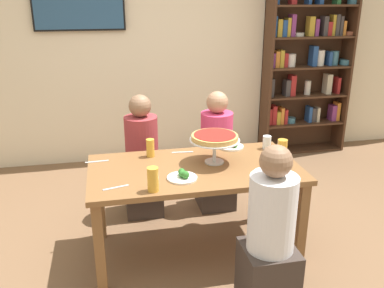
{
  "coord_description": "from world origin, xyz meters",
  "views": [
    {
      "loc": [
        -0.61,
        -2.84,
        1.99
      ],
      "look_at": [
        0.0,
        0.1,
        0.89
      ],
      "focal_mm": 38.87,
      "sensor_mm": 36.0,
      "label": 1
    }
  ],
  "objects": [
    {
      "name": "cutlery_fork_far",
      "position": [
        -0.73,
        0.26,
        0.74
      ],
      "size": [
        0.18,
        0.03,
        0.0
      ],
      "primitive_type": "cube",
      "rotation": [
        0.0,
        0.0,
        3.2
      ],
      "color": "silver",
      "rests_on": "dining_table"
    },
    {
      "name": "cutlery_knife_near",
      "position": [
        -0.6,
        -0.24,
        0.74
      ],
      "size": [
        0.18,
        0.06,
        0.0
      ],
      "primitive_type": "cube",
      "rotation": [
        0.0,
        0.0,
        0.25
      ],
      "color": "silver",
      "rests_on": "dining_table"
    },
    {
      "name": "diner_far_left",
      "position": [
        -0.34,
        0.73,
        0.49
      ],
      "size": [
        0.34,
        0.34,
        1.15
      ],
      "rotation": [
        0.0,
        0.0,
        -1.57
      ],
      "color": "#382D28",
      "rests_on": "ground_plane"
    },
    {
      "name": "diner_far_right",
      "position": [
        0.36,
        0.71,
        0.49
      ],
      "size": [
        0.34,
        0.34,
        1.15
      ],
      "rotation": [
        0.0,
        0.0,
        -1.57
      ],
      "color": "#382D28",
      "rests_on": "ground_plane"
    },
    {
      "name": "beer_glass_amber_tall",
      "position": [
        -0.36,
        -0.34,
        0.82
      ],
      "size": [
        0.08,
        0.08,
        0.17
      ],
      "primitive_type": "cylinder",
      "color": "gold",
      "rests_on": "dining_table"
    },
    {
      "name": "rear_partition",
      "position": [
        0.0,
        2.2,
        1.4
      ],
      "size": [
        8.0,
        0.12,
        2.8
      ],
      "primitive_type": "cube",
      "color": "beige",
      "rests_on": "ground_plane"
    },
    {
      "name": "salad_plate_far_diner",
      "position": [
        0.49,
        -0.24,
        0.75
      ],
      "size": [
        0.21,
        0.21,
        0.06
      ],
      "color": "white",
      "rests_on": "dining_table"
    },
    {
      "name": "water_glass_clear_near",
      "position": [
        0.68,
        0.26,
        0.8
      ],
      "size": [
        0.07,
        0.07,
        0.11
      ],
      "primitive_type": "cylinder",
      "color": "white",
      "rests_on": "dining_table"
    },
    {
      "name": "diner_near_right",
      "position": [
        0.34,
        -0.72,
        0.49
      ],
      "size": [
        0.34,
        0.34,
        1.15
      ],
      "rotation": [
        0.0,
        0.0,
        1.57
      ],
      "color": "#382D28",
      "rests_on": "ground_plane"
    },
    {
      "name": "salad_plate_spare",
      "position": [
        -0.13,
        -0.19,
        0.76
      ],
      "size": [
        0.22,
        0.22,
        0.07
      ],
      "color": "white",
      "rests_on": "dining_table"
    },
    {
      "name": "television",
      "position": [
        -0.85,
        2.11,
        1.88
      ],
      "size": [
        1.0,
        0.05,
        0.59
      ],
      "color": "black"
    },
    {
      "name": "ground_plane",
      "position": [
        0.0,
        0.0,
        0.0
      ],
      "size": [
        12.0,
        12.0,
        0.0
      ],
      "primitive_type": "plane",
      "color": "brown"
    },
    {
      "name": "deep_dish_pizza_stand",
      "position": [
        0.17,
        0.05,
        0.94
      ],
      "size": [
        0.39,
        0.39,
        0.23
      ],
      "color": "silver",
      "rests_on": "dining_table"
    },
    {
      "name": "beer_glass_amber_spare",
      "position": [
        -0.3,
        0.28,
        0.81
      ],
      "size": [
        0.07,
        0.07,
        0.15
      ],
      "primitive_type": "cylinder",
      "color": "gold",
      "rests_on": "dining_table"
    },
    {
      "name": "dining_table",
      "position": [
        0.0,
        0.0,
        0.64
      ],
      "size": [
        1.6,
        0.84,
        0.74
      ],
      "color": "brown",
      "rests_on": "ground_plane"
    },
    {
      "name": "beer_glass_amber_short",
      "position": [
        0.71,
        0.01,
        0.82
      ],
      "size": [
        0.08,
        0.08,
        0.16
      ],
      "primitive_type": "cylinder",
      "color": "gold",
      "rests_on": "dining_table"
    },
    {
      "name": "salad_plate_near_diner",
      "position": [
        0.4,
        0.35,
        0.76
      ],
      "size": [
        0.22,
        0.22,
        0.07
      ],
      "color": "white",
      "rests_on": "dining_table"
    },
    {
      "name": "cutlery_fork_near",
      "position": [
        -0.04,
        0.32,
        0.74
      ],
      "size": [
        0.18,
        0.03,
        0.0
      ],
      "primitive_type": "cube",
      "rotation": [
        0.0,
        0.0,
        3.04
      ],
      "color": "silver",
      "rests_on": "dining_table"
    },
    {
      "name": "bookshelf",
      "position": [
        1.87,
        2.01,
        1.14
      ],
      "size": [
        1.16,
        0.3,
        2.21
      ],
      "color": "#422819",
      "rests_on": "ground_plane"
    }
  ]
}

